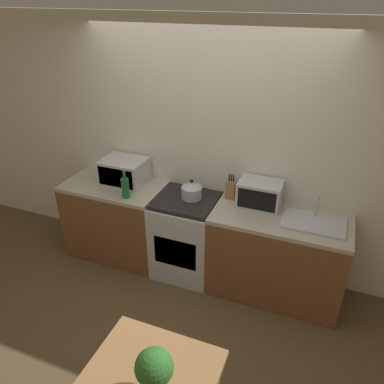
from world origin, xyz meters
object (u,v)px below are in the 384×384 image
Objects in this scene: dining_table at (152,384)px; stove_range at (186,236)px; microwave at (124,171)px; toaster_oven at (260,194)px; bottle at (125,188)px; kettle at (192,190)px.

stove_range is at bearing 105.76° from dining_table.
toaster_oven is (1.48, 0.04, -0.01)m from microwave.
stove_range is 0.83m from bottle.
kettle is 0.51× the size of toaster_oven.
kettle is 0.82m from microwave.
bottle reaches higher than stove_range.
kettle is at bearing -171.41° from toaster_oven.
bottle reaches higher than toaster_oven.
kettle is at bearing 45.64° from stove_range.
kettle is at bearing 104.10° from dining_table.
bottle is (-0.58, -0.19, 0.57)m from stove_range.
dining_table is (1.27, -1.87, -0.41)m from microwave.
microwave reaches higher than stove_range.
stove_range is at bearing -168.44° from toaster_oven.
bottle is at bearing -57.61° from microwave.
microwave reaches higher than kettle.
stove_range is at bearing 18.54° from bottle.
dining_table is at bearing -55.54° from bottle.
kettle is at bearing -4.07° from microwave.
stove_range is 1.15× the size of dining_table.
microwave is (-0.77, 0.10, 0.59)m from stove_range.
bottle is 0.71× the size of toaster_oven.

